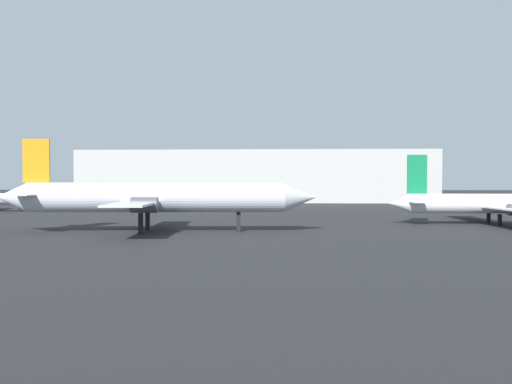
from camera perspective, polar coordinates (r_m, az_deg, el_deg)
name	(u,v)px	position (r m, az deg, el deg)	size (l,w,h in m)	color
airplane_on_taxiway	(155,197)	(55.11, -11.82, -0.63)	(35.75, 20.75, 10.33)	silver
airplane_distant	(501,204)	(70.91, 26.79, -1.23)	(29.70, 24.89, 9.12)	white
terminal_building	(257,177)	(136.75, 0.09, 1.81)	(94.64, 24.76, 13.82)	#B7B7B2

